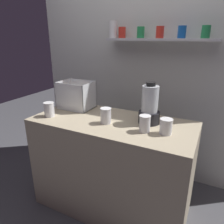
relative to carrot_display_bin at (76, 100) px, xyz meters
The scene contains 9 objects.
ground_plane 1.11m from the carrot_display_bin, 17.92° to the right, with size 8.00×8.00×0.00m, color #4C4C51.
counter 0.74m from the carrot_display_bin, 17.92° to the right, with size 1.40×0.64×0.90m, color tan.
back_wall_unit 0.83m from the carrot_display_bin, 51.45° to the left, with size 2.60×0.24×2.50m.
carrot_display_bin is the anchor object (origin of this frame).
blender_pitcher 0.78m from the carrot_display_bin, ahead, with size 0.17×0.17×0.34m.
juice_cup_pomegranate_far_left 0.32m from the carrot_display_bin, 103.09° to the right, with size 0.09×0.09×0.13m.
juice_cup_pomegranate_left 0.51m from the carrot_display_bin, 25.97° to the right, with size 0.09×0.09×0.13m.
juice_cup_beet_middle 0.83m from the carrot_display_bin, 16.58° to the right, with size 0.09×0.09×0.13m.
juice_cup_pomegranate_right 0.97m from the carrot_display_bin, 12.27° to the right, with size 0.10×0.10×0.12m.
Camera 1 is at (0.76, -1.51, 1.58)m, focal length 34.03 mm.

